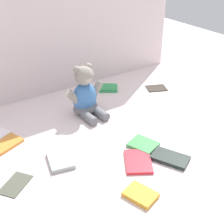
# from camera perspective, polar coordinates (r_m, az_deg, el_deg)

# --- Properties ---
(ground_plane) EXTENTS (3.20, 3.20, 0.00)m
(ground_plane) POSITION_cam_1_polar(r_m,az_deg,el_deg) (1.40, -2.10, -1.76)
(ground_plane) COLOR silver
(backdrop_drape) EXTENTS (1.43, 0.03, 0.80)m
(backdrop_drape) POSITION_cam_1_polar(r_m,az_deg,el_deg) (1.59, -10.59, 17.32)
(backdrop_drape) COLOR silver
(backdrop_drape) RESTS_ON ground_plane
(teddy_bear) EXTENTS (0.20, 0.18, 0.24)m
(teddy_bear) POSITION_cam_1_polar(r_m,az_deg,el_deg) (1.43, -4.93, 2.95)
(teddy_bear) COLOR #3F72B2
(teddy_bear) RESTS_ON ground_plane
(book_case_0) EXTENTS (0.10, 0.12, 0.02)m
(book_case_0) POSITION_cam_1_polar(r_m,az_deg,el_deg) (1.04, 5.33, -15.08)
(book_case_0) COLOR orange
(book_case_0) RESTS_ON ground_plane
(book_case_2) EXTENTS (0.13, 0.16, 0.02)m
(book_case_2) POSITION_cam_1_polar(r_m,az_deg,el_deg) (1.19, 10.76, -8.43)
(book_case_2) COLOR #1F2926
(book_case_2) RESTS_ON ground_plane
(book_case_3) EXTENTS (0.13, 0.12, 0.01)m
(book_case_3) POSITION_cam_1_polar(r_m,az_deg,el_deg) (1.72, 8.27, 4.49)
(book_case_3) COLOR #2C251D
(book_case_3) RESTS_ON ground_plane
(book_case_4) EXTENTS (0.13, 0.13, 0.01)m
(book_case_4) POSITION_cam_1_polar(r_m,az_deg,el_deg) (1.12, -17.50, -12.65)
(book_case_4) COLOR #4A4D3F
(book_case_4) RESTS_ON ground_plane
(book_case_5) EXTENTS (0.14, 0.13, 0.02)m
(book_case_5) POSITION_cam_1_polar(r_m,az_deg,el_deg) (1.69, -1.05, 4.49)
(book_case_5) COLOR #2D9350
(book_case_5) RESTS_ON ground_plane
(book_case_6) EXTENTS (0.15, 0.13, 0.01)m
(book_case_6) POSITION_cam_1_polar(r_m,az_deg,el_deg) (1.32, -19.27, -5.48)
(book_case_6) COLOR orange
(book_case_6) RESTS_ON ground_plane
(book_case_7) EXTENTS (0.11, 0.13, 0.02)m
(book_case_7) POSITION_cam_1_polar(r_m,az_deg,el_deg) (1.18, -9.56, -8.83)
(book_case_7) COLOR #9A9F9D
(book_case_7) RESTS_ON ground_plane
(book_case_8) EXTENTS (0.15, 0.16, 0.01)m
(book_case_8) POSITION_cam_1_polar(r_m,az_deg,el_deg) (1.16, 4.88, -9.17)
(book_case_8) COLOR red
(book_case_8) RESTS_ON ground_plane
(book_case_10) EXTENTS (0.12, 0.13, 0.01)m
(book_case_10) POSITION_cam_1_polar(r_m,az_deg,el_deg) (1.25, 5.83, -6.06)
(book_case_10) COLOR #40964D
(book_case_10) RESTS_ON ground_plane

